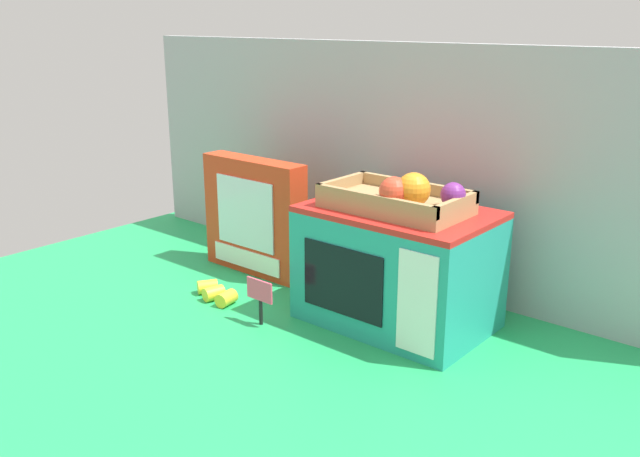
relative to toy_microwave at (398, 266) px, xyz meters
name	(u,v)px	position (x,y,z in m)	size (l,w,h in m)	color
ground_plane	(327,299)	(-0.19, 0.00, -0.12)	(1.70, 1.70, 0.00)	#219E54
display_back_panel	(385,163)	(-0.19, 0.22, 0.16)	(1.61, 0.03, 0.56)	#A0A3A8
toy_microwave	(398,266)	(0.00, 0.00, 0.00)	(0.38, 0.26, 0.25)	teal
food_groups_crate	(401,199)	(0.02, -0.02, 0.15)	(0.28, 0.16, 0.09)	#A37F51
cookie_set_box	(254,216)	(-0.44, 0.02, 0.02)	(0.30, 0.07, 0.29)	red
price_sign	(260,295)	(-0.21, -0.20, -0.06)	(0.07, 0.01, 0.10)	black
loose_toy_banana	(216,293)	(-0.38, -0.17, -0.11)	(0.13, 0.07, 0.03)	yellow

